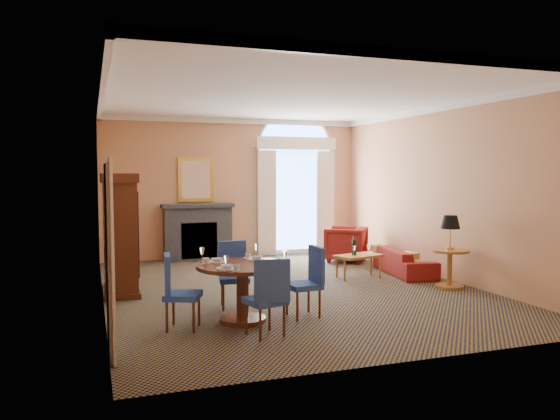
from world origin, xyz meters
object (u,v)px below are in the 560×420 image
object	(u,v)px
armchair	(346,244)
side_table	(450,244)
dining_table	(243,279)
armoire	(120,236)
sofa	(405,261)
coffee_table	(358,256)

from	to	relation	value
armchair	side_table	xyz separation A→B (m)	(0.47, -3.03, 0.35)
dining_table	armchair	distance (m)	5.22
armoire	side_table	bearing A→B (deg)	-13.98
dining_table	side_table	distance (m)	4.00
armoire	dining_table	bearing A→B (deg)	-57.27
sofa	side_table	distance (m)	1.41
armoire	dining_table	world-z (taller)	armoire
side_table	armoire	bearing A→B (deg)	166.02
dining_table	armchair	bearing A→B (deg)	49.00
dining_table	coffee_table	distance (m)	3.56
dining_table	side_table	xyz separation A→B (m)	(3.89, 0.90, 0.17)
armoire	sofa	xyz separation A→B (m)	(5.27, -0.00, -0.69)
dining_table	sofa	distance (m)	4.45
armchair	armoire	bearing A→B (deg)	-33.14
dining_table	side_table	world-z (taller)	side_table
sofa	side_table	xyz separation A→B (m)	(0.05, -1.32, 0.50)
coffee_table	side_table	distance (m)	1.70
dining_table	armoire	bearing A→B (deg)	122.73
armoire	armchair	distance (m)	5.17
sofa	armchair	world-z (taller)	armchair
armchair	coffee_table	xyz separation A→B (m)	(-0.60, -1.76, 0.03)
sofa	armchair	bearing A→B (deg)	22.09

